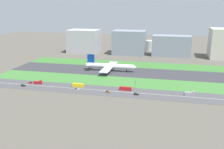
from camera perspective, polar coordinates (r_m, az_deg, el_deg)
The scene contains 22 objects.
ground_plane at distance 307.34m, azimuth 2.75°, elevation 0.61°, with size 800.00×800.00×0.00m, color #5B564C.
runway at distance 307.32m, azimuth 2.75°, elevation 0.62°, with size 280.00×46.00×0.10m, color #38383D.
grass_median_north at distance 346.58m, azimuth 3.96°, elevation 2.31°, with size 280.00×36.00×0.10m, color #3D7A33.
grass_median_south at distance 268.59m, azimuth 1.19°, elevation -1.56°, with size 280.00×36.00×0.10m, color #427F38.
highway at distance 238.88m, azimuth -0.38°, elevation -3.75°, with size 280.00×28.00×0.10m, color #4C4C4F.
highway_centerline at distance 238.86m, azimuth -0.38°, elevation -3.73°, with size 266.00×0.50×0.01m, color silver.
airliner at distance 309.50m, azimuth -0.62°, elevation 1.92°, with size 65.00×56.00×19.70m.
car_4 at distance 243.07m, azimuth -7.99°, elevation -3.34°, with size 4.40×1.80×2.00m.
bus_0 at distance 252.42m, azimuth -7.67°, elevation -2.40°, with size 11.60×2.50×3.50m.
truck_1 at distance 270.28m, azimuth -16.30°, elevation -1.73°, with size 8.40×2.50×4.00m.
bus_1 at distance 240.38m, azimuth 3.05°, elevation -3.20°, with size 11.60×2.50×3.50m.
car_1 at distance 234.27m, azimuth -0.94°, elevation -3.91°, with size 4.40×1.80×2.00m.
truck_0 at distance 238.21m, azimuth 17.14°, elevation -4.10°, with size 8.40×2.50×4.00m.
car_0 at distance 229.75m, azimuth 5.42°, elevation -4.38°, with size 4.40×1.80×2.00m.
car_2 at distance 267.90m, azimuth -19.39°, elevation -2.31°, with size 4.40×1.80×2.00m.
car_3 at distance 274.82m, azimuth -17.90°, elevation -1.74°, with size 4.40×1.80×2.00m.
traffic_light at distance 245.97m, azimuth 5.26°, elevation -2.20°, with size 0.36×0.50×7.20m.
terminal_building at distance 434.71m, azimuth -6.33°, elevation 7.48°, with size 50.77×37.04×38.15m, color #B2B2B7.
hangar_building at distance 415.88m, azimuth 3.90°, elevation 7.21°, with size 51.65×33.84×38.51m, color gray.
office_tower at distance 411.32m, azimuth 13.21°, elevation 6.30°, with size 59.11×25.88×32.27m, color gray.
fuel_tank_west at distance 458.19m, azimuth 8.56°, elevation 6.49°, with size 17.89×17.89×17.29m, color silver.
fuel_tank_centre at distance 457.24m, azimuth 11.62°, elevation 6.15°, with size 18.61×18.61×14.53m, color silver.
Camera 1 is at (51.98, -292.55, 78.54)m, focal length 40.61 mm.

